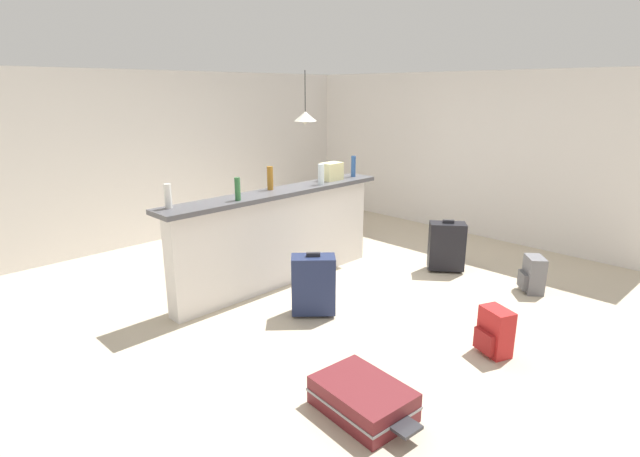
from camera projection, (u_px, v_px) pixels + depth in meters
ground_plane at (331, 282)px, 5.93m from camera, size 13.00×13.00×0.05m
wall_back at (191, 154)px, 7.65m from camera, size 6.60×0.10×2.50m
wall_right at (448, 153)px, 7.85m from camera, size 0.10×6.00×2.50m
partition_half_wall at (279, 240)px, 5.67m from camera, size 2.80×0.20×1.08m
bar_countertop at (278, 193)px, 5.52m from camera, size 2.96×0.40×0.05m
bottle_white at (168, 196)px, 4.66m from camera, size 0.07×0.07×0.24m
bottle_green at (238, 189)px, 4.99m from camera, size 0.06×0.06×0.24m
bottle_amber at (270, 178)px, 5.52m from camera, size 0.07×0.07×0.27m
bottle_clear at (321, 174)px, 5.83m from camera, size 0.07×0.07×0.25m
bottle_blue at (353, 166)px, 6.35m from camera, size 0.06×0.06×0.27m
grocery_bag at (332, 171)px, 6.11m from camera, size 0.26×0.18×0.22m
dining_table at (312, 197)px, 7.48m from camera, size 1.10×0.80×0.74m
dining_chair_near_partition at (339, 211)px, 7.14m from camera, size 0.46×0.46×0.93m
pendant_lamp at (305, 116)px, 7.18m from camera, size 0.34×0.34×0.77m
suitcase_flat_maroon at (363, 398)px, 3.48m from camera, size 0.56×0.85×0.22m
suitcase_upright_black at (447, 246)px, 6.14m from camera, size 0.46×0.49×0.67m
backpack_grey at (533, 275)px, 5.53m from camera, size 0.34×0.34×0.42m
backpack_red at (495, 332)px, 4.23m from camera, size 0.31×0.33×0.42m
suitcase_upright_navy at (313, 284)px, 4.94m from camera, size 0.49×0.48×0.67m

